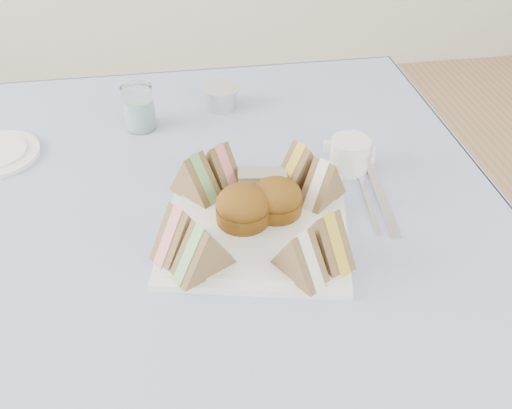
{
  "coord_description": "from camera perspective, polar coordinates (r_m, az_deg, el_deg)",
  "views": [
    {
      "loc": [
        -0.02,
        -0.74,
        1.34
      ],
      "look_at": [
        0.08,
        -0.08,
        0.8
      ],
      "focal_mm": 40.0,
      "sensor_mm": 36.0,
      "label": 1
    }
  ],
  "objects": [
    {
      "name": "table",
      "position": [
        1.22,
        -4.62,
        -13.94
      ],
      "size": [
        0.9,
        0.9,
        0.74
      ],
      "primitive_type": "cube",
      "color": "brown",
      "rests_on": "floor"
    },
    {
      "name": "tablecloth",
      "position": [
        0.95,
        -5.75,
        -0.14
      ],
      "size": [
        1.02,
        1.02,
        0.01
      ],
      "primitive_type": "cube",
      "color": "#96A5D4",
      "rests_on": "table"
    },
    {
      "name": "serving_plate",
      "position": [
        0.89,
        -0.0,
        -2.21
      ],
      "size": [
        0.34,
        0.34,
        0.01
      ],
      "primitive_type": "cube",
      "rotation": [
        0.0,
        0.0,
        -0.22
      ],
      "color": "white",
      "rests_on": "tablecloth"
    },
    {
      "name": "sandwich_fl_a",
      "position": [
        0.82,
        -7.52,
        -2.5
      ],
      "size": [
        0.1,
        0.09,
        0.08
      ],
      "primitive_type": null,
      "rotation": [
        0.0,
        0.0,
        0.61
      ],
      "color": "#87684E",
      "rests_on": "serving_plate"
    },
    {
      "name": "sandwich_fl_b",
      "position": [
        0.79,
        -5.4,
        -4.34
      ],
      "size": [
        0.1,
        0.08,
        0.08
      ],
      "primitive_type": null,
      "rotation": [
        0.0,
        0.0,
        0.51
      ],
      "color": "#87684E",
      "rests_on": "serving_plate"
    },
    {
      "name": "sandwich_fr_a",
      "position": [
        0.81,
        7.02,
        -3.12
      ],
      "size": [
        0.08,
        0.1,
        0.08
      ],
      "primitive_type": null,
      "rotation": [
        0.0,
        0.0,
        -1.11
      ],
      "color": "#87684E",
      "rests_on": "serving_plate"
    },
    {
      "name": "sandwich_fr_b",
      "position": [
        0.79,
        4.49,
        -4.9
      ],
      "size": [
        0.08,
        0.09,
        0.08
      ],
      "primitive_type": null,
      "rotation": [
        0.0,
        0.0,
        -1.03
      ],
      "color": "#87684E",
      "rests_on": "serving_plate"
    },
    {
      "name": "sandwich_bl_a",
      "position": [
        0.93,
        -6.14,
        2.96
      ],
      "size": [
        0.09,
        0.1,
        0.08
      ],
      "primitive_type": null,
      "rotation": [
        0.0,
        0.0,
        2.27
      ],
      "color": "#87684E",
      "rests_on": "serving_plate"
    },
    {
      "name": "sandwich_bl_b",
      "position": [
        0.95,
        -3.7,
        4.07
      ],
      "size": [
        0.08,
        0.09,
        0.08
      ],
      "primitive_type": null,
      "rotation": [
        0.0,
        0.0,
        2.15
      ],
      "color": "#87684E",
      "rests_on": "serving_plate"
    },
    {
      "name": "sandwich_br_a",
      "position": [
        0.92,
        6.73,
        2.43
      ],
      "size": [
        0.09,
        0.09,
        0.08
      ],
      "primitive_type": null,
      "rotation": [
        0.0,
        0.0,
        -2.41
      ],
      "color": "#87684E",
      "rests_on": "serving_plate"
    },
    {
      "name": "sandwich_br_b",
      "position": [
        0.94,
        4.52,
        3.93
      ],
      "size": [
        0.1,
        0.08,
        0.08
      ],
      "primitive_type": null,
      "rotation": [
        0.0,
        0.0,
        -2.69
      ],
      "color": "#87684E",
      "rests_on": "serving_plate"
    },
    {
      "name": "scone_left",
      "position": [
        0.88,
        -1.3,
        -0.21
      ],
      "size": [
        0.09,
        0.09,
        0.06
      ],
      "primitive_type": "cylinder",
      "rotation": [
        0.0,
        0.0,
        -0.09
      ],
      "color": "brown",
      "rests_on": "serving_plate"
    },
    {
      "name": "scone_right",
      "position": [
        0.89,
        2.06,
        0.6
      ],
      "size": [
        0.09,
        0.09,
        0.05
      ],
      "primitive_type": "cylinder",
      "rotation": [
        0.0,
        0.0,
        0.13
      ],
      "color": "brown",
      "rests_on": "serving_plate"
    },
    {
      "name": "pastry_slice",
      "position": [
        0.94,
        0.63,
        2.33
      ],
      "size": [
        0.08,
        0.04,
        0.04
      ],
      "primitive_type": "cube",
      "rotation": [
        0.0,
        0.0,
        -0.13
      ],
      "color": "beige",
      "rests_on": "serving_plate"
    },
    {
      "name": "water_glass",
      "position": [
        1.15,
        -11.64,
        9.48
      ],
      "size": [
        0.07,
        0.07,
        0.09
      ],
      "primitive_type": "cylinder",
      "rotation": [
        0.0,
        0.0,
        0.11
      ],
      "color": "white",
      "rests_on": "tablecloth"
    },
    {
      "name": "tea_strainer",
      "position": [
        1.21,
        -3.48,
        10.53
      ],
      "size": [
        0.09,
        0.09,
        0.04
      ],
      "primitive_type": "cylinder",
      "rotation": [
        0.0,
        0.0,
        0.24
      ],
      "color": "silver",
      "rests_on": "tablecloth"
    },
    {
      "name": "knife",
      "position": [
        0.98,
        12.38,
        0.77
      ],
      "size": [
        0.04,
        0.21,
        0.0
      ],
      "primitive_type": "cube",
      "rotation": [
        0.0,
        0.0,
        -0.1
      ],
      "color": "silver",
      "rests_on": "tablecloth"
    },
    {
      "name": "fork",
      "position": [
        0.96,
        11.22,
        0.23
      ],
      "size": [
        0.03,
        0.17,
        0.0
      ],
      "primitive_type": "cube",
      "rotation": [
        0.0,
        0.0,
        -0.12
      ],
      "color": "silver",
      "rests_on": "tablecloth"
    },
    {
      "name": "creamer_jug",
      "position": [
        1.02,
        9.33,
        4.94
      ],
      "size": [
        0.09,
        0.09,
        0.06
      ],
      "primitive_type": "cylinder",
      "rotation": [
        0.0,
        0.0,
        -0.36
      ],
      "color": "white",
      "rests_on": "tablecloth"
    }
  ]
}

